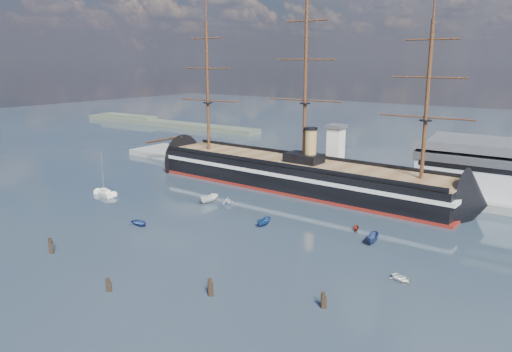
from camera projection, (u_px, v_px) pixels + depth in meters
The scene contains 18 objects.
ground at pixel (262, 207), 121.76m from camera, with size 600.00×600.00×0.00m, color #1D2E3C.
quay at pixel (361, 184), 144.59m from camera, with size 180.00×18.00×2.00m, color slate.
quay_tower at pixel (336, 150), 143.95m from camera, with size 5.00×5.00×15.00m.
shoreline at pixel (154, 122), 275.50m from camera, with size 120.00×10.00×4.00m.
warship at pixel (292, 174), 138.79m from camera, with size 113.22×20.19×53.94m.
sailboat at pixel (105, 192), 132.11m from camera, with size 7.62×3.91×11.70m.
motorboat_a at pixel (209, 203), 125.12m from camera, with size 6.55×2.40×2.62m, color white.
motorboat_b at pixel (140, 225), 108.56m from camera, with size 3.03×1.21×1.41m, color navy.
motorboat_c at pixel (264, 226), 107.96m from camera, with size 5.23×1.92×2.09m, color navy.
motorboat_d at pixel (228, 204), 124.44m from camera, with size 5.26×2.28×1.93m, color white.
motorboat_e at pixel (402, 281), 81.05m from camera, with size 2.62×1.05×1.22m, color silver.
motorboat_f at pixel (372, 243), 97.72m from camera, with size 5.99×2.20×2.40m, color navy.
motorboat_g at pixel (356, 231), 104.58m from camera, with size 3.29×1.21×1.32m, color maroon.
piling_near_left at pixel (51, 251), 93.92m from camera, with size 0.64×0.64×3.30m, color black.
piling_near_mid at pixel (108, 291), 77.60m from camera, with size 0.64×0.64×2.89m, color black.
piling_near_right at pixel (210, 296), 76.15m from camera, with size 0.64×0.64×3.52m, color black.
piling_far_right at pixel (323, 308), 72.38m from camera, with size 0.64×0.64×3.20m, color black.
piling_extra at pixel (51, 254), 92.63m from camera, with size 0.64×0.64×3.24m, color black.
Camera 1 is at (66.84, -55.78, 35.23)m, focal length 35.00 mm.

